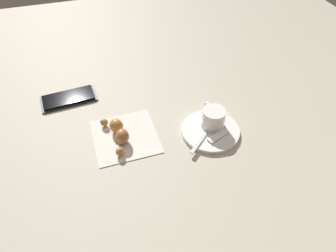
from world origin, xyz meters
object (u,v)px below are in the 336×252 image
at_px(saucer, 210,131).
at_px(espresso_cup, 213,118).
at_px(teaspoon, 209,128).
at_px(croissant, 118,132).
at_px(sugar_packet, 218,136).
at_px(cell_phone, 69,98).
at_px(napkin, 125,136).

distance_m(saucer, espresso_cup, 0.03).
relative_size(teaspoon, croissant, 0.88).
xyz_separation_m(teaspoon, croissant, (-0.22, 0.04, 0.01)).
relative_size(sugar_packet, croissant, 0.44).
distance_m(teaspoon, cell_phone, 0.40).
bearing_deg(napkin, croissant, 177.86).
bearing_deg(saucer, espresso_cup, 53.57).
relative_size(saucer, espresso_cup, 1.75).
distance_m(croissant, cell_phone, 0.21).
xyz_separation_m(espresso_cup, teaspoon, (-0.01, -0.01, -0.02)).
bearing_deg(napkin, sugar_packet, -19.71).
bearing_deg(croissant, cell_phone, 119.93).
xyz_separation_m(espresso_cup, napkin, (-0.21, 0.03, -0.03)).
height_order(teaspoon, napkin, teaspoon).
bearing_deg(teaspoon, napkin, 167.99).
height_order(saucer, cell_phone, same).
xyz_separation_m(espresso_cup, cell_phone, (-0.33, 0.22, -0.03)).
relative_size(espresso_cup, croissant, 0.63).
xyz_separation_m(teaspoon, cell_phone, (-0.32, 0.23, -0.01)).
bearing_deg(napkin, espresso_cup, -8.90).
xyz_separation_m(espresso_cup, sugar_packet, (-0.00, -0.04, -0.02)).
bearing_deg(cell_phone, napkin, -56.71).
distance_m(saucer, teaspoon, 0.01).
bearing_deg(espresso_cup, croissant, 171.54).
bearing_deg(croissant, espresso_cup, -8.46).
xyz_separation_m(napkin, croissant, (-0.02, 0.00, 0.02)).
bearing_deg(teaspoon, croissant, 168.67).
bearing_deg(sugar_packet, cell_phone, 119.59).
height_order(saucer, croissant, croissant).
xyz_separation_m(sugar_packet, napkin, (-0.21, 0.08, -0.01)).
height_order(saucer, sugar_packet, sugar_packet).
bearing_deg(espresso_cup, teaspoon, -139.36).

